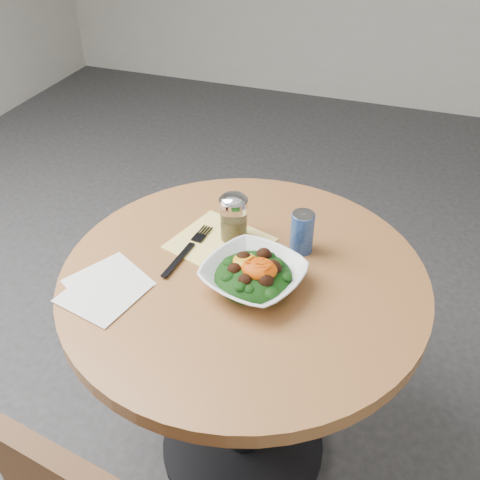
# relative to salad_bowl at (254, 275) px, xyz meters

# --- Properties ---
(ground) EXTENTS (6.00, 6.00, 0.00)m
(ground) POSITION_rel_salad_bowl_xyz_m (-0.04, 0.04, -0.78)
(ground) COLOR #2B2B2D
(ground) RESTS_ON ground
(table) EXTENTS (0.90, 0.90, 0.75)m
(table) POSITION_rel_salad_bowl_xyz_m (-0.04, 0.04, -0.23)
(table) COLOR black
(table) RESTS_ON ground
(cloth_napkin) EXTENTS (0.28, 0.27, 0.00)m
(cloth_napkin) POSITION_rel_salad_bowl_xyz_m (-0.13, 0.13, -0.03)
(cloth_napkin) COLOR yellow
(cloth_napkin) RESTS_ON table
(paper_napkins) EXTENTS (0.22, 0.25, 0.00)m
(paper_napkins) POSITION_rel_salad_bowl_xyz_m (-0.33, -0.13, -0.03)
(paper_napkins) COLOR white
(paper_napkins) RESTS_ON table
(salad_bowl) EXTENTS (0.28, 0.28, 0.09)m
(salad_bowl) POSITION_rel_salad_bowl_xyz_m (0.00, 0.00, 0.00)
(salad_bowl) COLOR white
(salad_bowl) RESTS_ON table
(fork) EXTENTS (0.05, 0.23, 0.00)m
(fork) POSITION_rel_salad_bowl_xyz_m (-0.20, 0.07, -0.03)
(fork) COLOR black
(fork) RESTS_ON table
(spice_shaker) EXTENTS (0.07, 0.07, 0.13)m
(spice_shaker) POSITION_rel_salad_bowl_xyz_m (-0.11, 0.16, 0.03)
(spice_shaker) COLOR silver
(spice_shaker) RESTS_ON table
(beverage_can) EXTENTS (0.06, 0.06, 0.11)m
(beverage_can) POSITION_rel_salad_bowl_xyz_m (0.07, 0.17, 0.02)
(beverage_can) COLOR #0D3198
(beverage_can) RESTS_ON table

